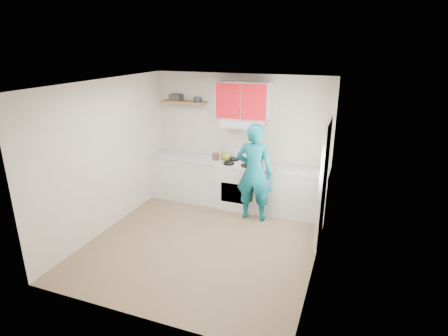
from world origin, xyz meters
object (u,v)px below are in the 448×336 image
at_px(stove, 240,185).
at_px(tin, 197,99).
at_px(kettle, 226,156).
at_px(crock, 216,157).
at_px(person, 254,173).

bearing_deg(stove, tin, 170.19).
height_order(kettle, crock, kettle).
xyz_separation_m(stove, tin, (-0.96, 0.17, 1.63)).
bearing_deg(tin, stove, -9.81).
height_order(stove, crock, crock).
xyz_separation_m(kettle, crock, (-0.20, -0.05, -0.03)).
xyz_separation_m(tin, crock, (0.44, -0.15, -1.11)).
bearing_deg(tin, kettle, -8.82).
relative_size(stove, person, 0.50).
relative_size(stove, kettle, 4.23).
xyz_separation_m(crock, person, (0.94, -0.45, -0.06)).
distance_m(stove, kettle, 0.65).
bearing_deg(person, tin, -26.14).
height_order(stove, person, person).
bearing_deg(kettle, person, -57.13).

